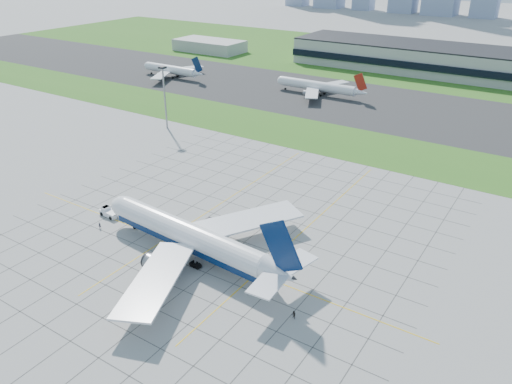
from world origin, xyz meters
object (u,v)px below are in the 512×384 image
crew_near (100,225)px  distant_jet_1 (318,86)px  pushback_tug (109,212)px  distant_jet_0 (172,70)px  crew_far (294,315)px  light_mast (164,90)px  airliner (190,237)px

crew_near → distant_jet_1: (-11.91, 153.56, 3.66)m
distant_jet_1 → crew_near: bearing=-85.6°
pushback_tug → distant_jet_0: size_ratio=0.21×
crew_far → crew_near: bearing=-155.6°
distant_jet_0 → pushback_tug: bearing=-54.4°
distant_jet_0 → crew_near: bearing=-54.7°
crew_near → crew_far: (61.72, -3.39, 0.10)m
light_mast → crew_near: bearing=-60.3°
crew_near → crew_far: bearing=-55.9°
light_mast → distant_jet_1: bearing=70.1°
pushback_tug → crew_far: pushback_tug is taller
distant_jet_0 → distant_jet_1: size_ratio=0.90×
light_mast → pushback_tug: bearing=-60.1°
crew_far → distant_jet_1: 173.40m
distant_jet_1 → pushback_tug: bearing=-86.6°
distant_jet_0 → light_mast: bearing=-49.6°
light_mast → distant_jet_0: size_ratio=0.60×
airliner → crew_near: airliner is taller
airliner → crew_far: bearing=-7.3°
crew_far → distant_jet_1: (-73.62, 156.96, 3.56)m
light_mast → distant_jet_1: 87.14m
light_mast → crew_far: light_mast is taller
crew_near → distant_jet_0: (-100.08, 141.53, 3.66)m
pushback_tug → distant_jet_1: (-8.65, 147.29, 3.39)m
crew_near → distant_jet_0: 173.38m
light_mast → distant_jet_1: size_ratio=0.54×
pushback_tug → distant_jet_1: size_ratio=0.19×
pushback_tug → distant_jet_1: 147.59m
airliner → crew_near: size_ratio=36.87×
pushback_tug → light_mast: bearing=124.2°
light_mast → pushback_tug: size_ratio=2.86×
distant_jet_0 → distant_jet_1: same height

